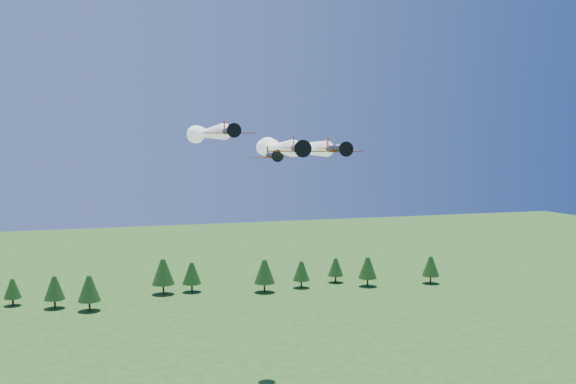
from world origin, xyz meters
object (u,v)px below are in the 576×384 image
object	(u,v)px
plane_left	(204,134)
plane_slot	(272,155)
plane_lead	(277,148)
plane_right	(287,148)

from	to	relation	value
plane_left	plane_slot	xyz separation A→B (m)	(8.05, -17.31, -3.83)
plane_lead	plane_slot	distance (m)	8.45
plane_right	plane_slot	world-z (taller)	plane_right
plane_lead	plane_right	xyz separation A→B (m)	(5.15, 10.21, -0.12)
plane_lead	plane_left	xyz separation A→B (m)	(-11.18, 9.57, 2.59)
plane_lead	plane_right	world-z (taller)	plane_lead
plane_slot	plane_lead	bearing A→B (deg)	71.23
plane_lead	plane_slot	world-z (taller)	plane_lead
plane_lead	plane_slot	bearing A→B (deg)	-102.13
plane_right	plane_slot	size ratio (longest dim) A/B	6.37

